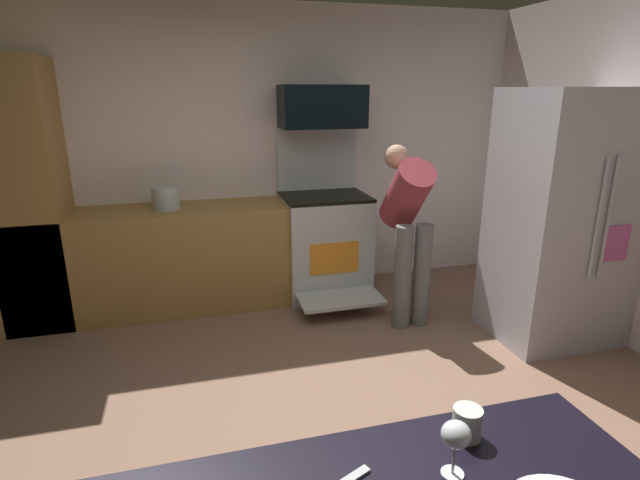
{
  "coord_description": "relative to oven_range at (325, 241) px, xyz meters",
  "views": [
    {
      "loc": [
        -0.63,
        -2.25,
        1.86
      ],
      "look_at": [
        0.06,
        0.3,
        1.05
      ],
      "focal_mm": 27.52,
      "sensor_mm": 36.0,
      "label": 1
    }
  ],
  "objects": [
    {
      "name": "refrigerator",
      "position": [
        1.48,
        -1.27,
        0.43
      ],
      "size": [
        0.89,
        0.74,
        1.88
      ],
      "color": "#B8B5BF",
      "rests_on": "ground"
    },
    {
      "name": "microwave",
      "position": [
        0.0,
        0.09,
        1.21
      ],
      "size": [
        0.74,
        0.38,
        0.37
      ],
      "primitive_type": "cube",
      "color": "black",
      "rests_on": "oven_range"
    },
    {
      "name": "person_cook",
      "position": [
        0.49,
        -0.72,
        0.34
      ],
      "size": [
        0.31,
        0.62,
        1.43
      ],
      "color": "slate",
      "rests_on": "ground"
    },
    {
      "name": "wine_glass_far",
      "position": [
        -0.57,
        -3.3,
        0.51
      ],
      "size": [
        0.08,
        0.08,
        0.16
      ],
      "color": "silver",
      "rests_on": "counter_island"
    },
    {
      "name": "oven_range",
      "position": [
        0.0,
        0.0,
        0.0
      ],
      "size": [
        0.76,
        1.02,
        1.54
      ],
      "color": "silver",
      "rests_on": "ground"
    },
    {
      "name": "ground_plane",
      "position": [
        -0.55,
        -1.97,
        -0.52
      ],
      "size": [
        5.2,
        4.8,
        0.02
      ],
      "primitive_type": "cube",
      "color": "#815F4B"
    },
    {
      "name": "wall_back",
      "position": [
        -0.55,
        0.37,
        0.79
      ],
      "size": [
        5.2,
        0.12,
        2.6
      ],
      "primitive_type": "cube",
      "color": "silver",
      "rests_on": "ground"
    },
    {
      "name": "lower_cabinet_run",
      "position": [
        -1.45,
        0.01,
        -0.06
      ],
      "size": [
        2.4,
        0.6,
        0.9
      ],
      "primitive_type": "cube",
      "color": "olive",
      "rests_on": "ground"
    },
    {
      "name": "cabinet_column",
      "position": [
        -2.45,
        0.01,
        0.54
      ],
      "size": [
        0.6,
        0.6,
        2.1
      ],
      "primitive_type": "cube",
      "color": "olive",
      "rests_on": "ground"
    },
    {
      "name": "stock_pot",
      "position": [
        -1.38,
        0.01,
        0.48
      ],
      "size": [
        0.23,
        0.23,
        0.19
      ],
      "primitive_type": "cylinder",
      "color": "#B2BEBC",
      "rests_on": "lower_cabinet_run"
    },
    {
      "name": "mug_tea",
      "position": [
        -0.46,
        -3.18,
        0.44
      ],
      "size": [
        0.08,
        0.08,
        0.09
      ],
      "primitive_type": "cylinder",
      "color": "silver",
      "rests_on": "counter_island"
    }
  ]
}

